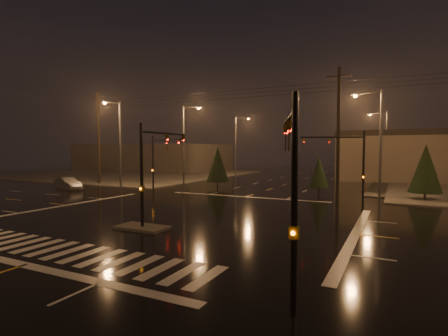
# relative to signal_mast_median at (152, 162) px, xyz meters

# --- Properties ---
(ground) EXTENTS (140.00, 140.00, 0.00)m
(ground) POSITION_rel_signal_mast_median_xyz_m (-0.00, 3.07, -3.75)
(ground) COLOR black
(ground) RESTS_ON ground
(sidewalk_nw) EXTENTS (36.00, 36.00, 0.12)m
(sidewalk_nw) POSITION_rel_signal_mast_median_xyz_m (-30.00, 33.07, -3.69)
(sidewalk_nw) COLOR #4C4944
(sidewalk_nw) RESTS_ON ground
(median_island) EXTENTS (3.00, 1.60, 0.15)m
(median_island) POSITION_rel_signal_mast_median_xyz_m (-0.00, -0.93, -3.68)
(median_island) COLOR #4C4944
(median_island) RESTS_ON ground
(crosswalk) EXTENTS (15.00, 2.60, 0.01)m
(crosswalk) POSITION_rel_signal_mast_median_xyz_m (-0.00, -5.93, -3.75)
(crosswalk) COLOR beige
(crosswalk) RESTS_ON ground
(stop_bar_near) EXTENTS (16.00, 0.50, 0.01)m
(stop_bar_near) POSITION_rel_signal_mast_median_xyz_m (-0.00, -7.93, -3.75)
(stop_bar_near) COLOR beige
(stop_bar_near) RESTS_ON ground
(stop_bar_far) EXTENTS (16.00, 0.50, 0.01)m
(stop_bar_far) POSITION_rel_signal_mast_median_xyz_m (-0.00, 14.07, -3.75)
(stop_bar_far) COLOR beige
(stop_bar_far) RESTS_ON ground
(commercial_block) EXTENTS (30.00, 18.00, 5.60)m
(commercial_block) POSITION_rel_signal_mast_median_xyz_m (-35.00, 45.07, -0.95)
(commercial_block) COLOR #423C3A
(commercial_block) RESTS_ON ground
(signal_mast_median) EXTENTS (0.25, 4.59, 6.00)m
(signal_mast_median) POSITION_rel_signal_mast_median_xyz_m (0.00, 0.00, 0.00)
(signal_mast_median) COLOR black
(signal_mast_median) RESTS_ON ground
(signal_mast_ne) EXTENTS (4.84, 1.86, 6.00)m
(signal_mast_ne) POSITION_rel_signal_mast_median_xyz_m (9.50, 13.21, 0.04)
(signal_mast_ne) COLOR black
(signal_mast_ne) RESTS_ON ground
(signal_mast_nw) EXTENTS (4.84, 1.86, 6.00)m
(signal_mast_nw) POSITION_rel_signal_mast_median_xyz_m (-9.50, 13.21, 0.04)
(signal_mast_nw) COLOR black
(signal_mast_nw) RESTS_ON ground
(signal_mast_se) EXTENTS (1.55, 3.87, 6.00)m
(signal_mast_se) POSITION_rel_signal_mast_median_xyz_m (10.23, -6.68, -0.04)
(signal_mast_se) COLOR black
(signal_mast_se) RESTS_ON ground
(streetlight_1) EXTENTS (2.77, 0.32, 10.00)m
(streetlight_1) POSITION_rel_signal_mast_median_xyz_m (-11.18, 21.07, 2.05)
(streetlight_1) COLOR #38383A
(streetlight_1) RESTS_ON ground
(streetlight_2) EXTENTS (2.77, 0.32, 10.00)m
(streetlight_2) POSITION_rel_signal_mast_median_xyz_m (-11.18, 37.07, 2.05)
(streetlight_2) COLOR #38383A
(streetlight_2) RESTS_ON ground
(streetlight_3) EXTENTS (2.77, 0.32, 10.00)m
(streetlight_3) POSITION_rel_signal_mast_median_xyz_m (11.18, 19.07, 2.05)
(streetlight_3) COLOR #38383A
(streetlight_3) RESTS_ON ground
(streetlight_4) EXTENTS (2.77, 0.32, 10.00)m
(streetlight_4) POSITION_rel_signal_mast_median_xyz_m (11.18, 39.07, 2.05)
(streetlight_4) COLOR #38383A
(streetlight_4) RESTS_ON ground
(streetlight_5) EXTENTS (0.32, 2.77, 10.00)m
(streetlight_5) POSITION_rel_signal_mast_median_xyz_m (-16.00, 14.26, 2.05)
(streetlight_5) COLOR #38383A
(streetlight_5) RESTS_ON ground
(utility_pole_0) EXTENTS (2.20, 0.32, 12.00)m
(utility_pole_0) POSITION_rel_signal_mast_median_xyz_m (-22.00, 17.07, 2.38)
(utility_pole_0) COLOR black
(utility_pole_0) RESTS_ON ground
(utility_pole_1) EXTENTS (2.20, 0.32, 12.00)m
(utility_pole_1) POSITION_rel_signal_mast_median_xyz_m (8.00, 17.07, 2.38)
(utility_pole_1) COLOR black
(utility_pole_1) RESTS_ON ground
(conifer_0) EXTENTS (2.75, 2.75, 5.00)m
(conifer_0) POSITION_rel_signal_mast_median_xyz_m (15.18, 19.00, -0.90)
(conifer_0) COLOR black
(conifer_0) RESTS_ON ground
(conifer_3) EXTENTS (2.68, 2.68, 4.88)m
(conifer_3) POSITION_rel_signal_mast_median_xyz_m (-6.13, 20.17, -0.96)
(conifer_3) COLOR black
(conifer_3) RESTS_ON ground
(conifer_4) EXTENTS (1.99, 1.99, 3.80)m
(conifer_4) POSITION_rel_signal_mast_median_xyz_m (5.91, 18.98, -1.50)
(conifer_4) COLOR black
(conifer_4) RESTS_ON ground
(car_crossing) EXTENTS (4.45, 2.52, 1.39)m
(car_crossing) POSITION_rel_signal_mast_median_xyz_m (-20.18, 10.69, -3.06)
(car_crossing) COLOR #595D61
(car_crossing) RESTS_ON ground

